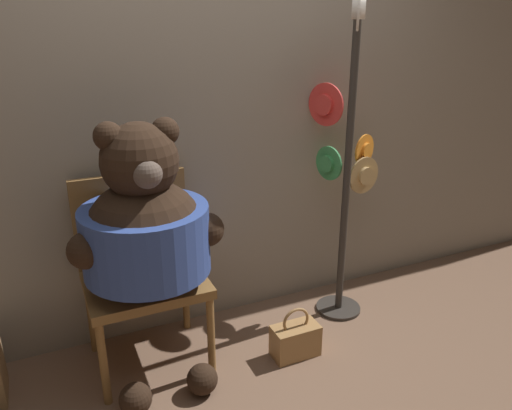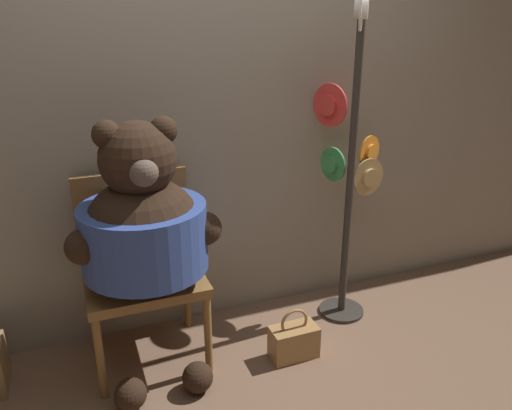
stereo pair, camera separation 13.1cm
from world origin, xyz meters
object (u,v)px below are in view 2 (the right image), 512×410
Objects in this scene: teddy_bear at (144,230)px; hat_display_rack at (349,166)px; handbag_on_ground at (294,341)px; chair at (140,260)px.

teddy_bear is 0.70× the size of hat_display_rack.
hat_display_rack is 1.04m from handbag_on_ground.
teddy_bear reaches higher than handbag_on_ground.
teddy_bear is at bearing -86.94° from chair.
teddy_bear is 1.03m from handbag_on_ground.
chair is 1.28m from hat_display_rack.
handbag_on_ground is at bearing -26.28° from chair.
chair is 0.30m from teddy_bear.
teddy_bear is (0.01, -0.17, 0.24)m from chair.
handbag_on_ground is (0.73, -0.19, -0.70)m from teddy_bear.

